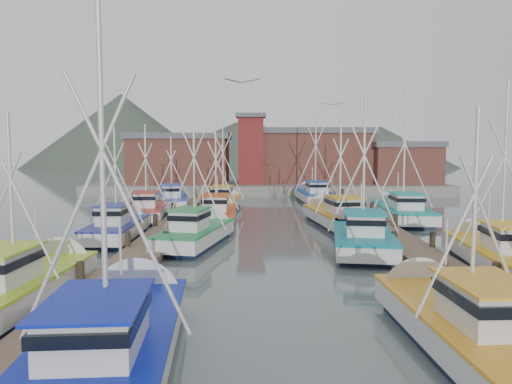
{
  "coord_description": "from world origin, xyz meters",
  "views": [
    {
      "loc": [
        -1.16,
        -27.83,
        5.54
      ],
      "look_at": [
        -1.29,
        5.82,
        2.6
      ],
      "focal_mm": 35.0,
      "sensor_mm": 36.0,
      "label": 1
    }
  ],
  "objects_px": {
    "lookout_tower": "(251,148)",
    "boat_1": "(458,322)",
    "boat_4": "(198,233)",
    "boat_8": "(217,214)",
    "boat_0": "(114,339)",
    "boat_12": "(224,202)"
  },
  "relations": [
    {
      "from": "boat_1",
      "to": "boat_4",
      "type": "bearing_deg",
      "value": 118.98
    },
    {
      "from": "boat_0",
      "to": "boat_12",
      "type": "xyz_separation_m",
      "value": [
        0.62,
        32.74,
        -0.0
      ]
    },
    {
      "from": "boat_4",
      "to": "lookout_tower",
      "type": "bearing_deg",
      "value": 96.85
    },
    {
      "from": "lookout_tower",
      "to": "boat_12",
      "type": "relative_size",
      "value": 0.9
    },
    {
      "from": "boat_1",
      "to": "boat_12",
      "type": "xyz_separation_m",
      "value": [
        -8.73,
        31.41,
        0.01
      ]
    },
    {
      "from": "lookout_tower",
      "to": "boat_1",
      "type": "xyz_separation_m",
      "value": [
        6.5,
        -47.15,
        -4.88
      ]
    },
    {
      "from": "boat_4",
      "to": "boat_8",
      "type": "bearing_deg",
      "value": 98.94
    },
    {
      "from": "boat_4",
      "to": "boat_0",
      "type": "bearing_deg",
      "value": -79.42
    },
    {
      "from": "boat_4",
      "to": "boat_12",
      "type": "bearing_deg",
      "value": 100.16
    },
    {
      "from": "boat_4",
      "to": "boat_1",
      "type": "bearing_deg",
      "value": -46.88
    },
    {
      "from": "lookout_tower",
      "to": "boat_12",
      "type": "xyz_separation_m",
      "value": [
        -2.23,
        -15.73,
        -4.87
      ]
    },
    {
      "from": "boat_0",
      "to": "boat_1",
      "type": "height_order",
      "value": "boat_0"
    },
    {
      "from": "boat_4",
      "to": "boat_12",
      "type": "height_order",
      "value": "boat_12"
    },
    {
      "from": "boat_4",
      "to": "boat_8",
      "type": "height_order",
      "value": "boat_4"
    },
    {
      "from": "boat_1",
      "to": "boat_12",
      "type": "distance_m",
      "value": 32.6
    },
    {
      "from": "boat_1",
      "to": "boat_8",
      "type": "bearing_deg",
      "value": 107.94
    },
    {
      "from": "lookout_tower",
      "to": "boat_1",
      "type": "height_order",
      "value": "lookout_tower"
    },
    {
      "from": "lookout_tower",
      "to": "boat_0",
      "type": "xyz_separation_m",
      "value": [
        -2.85,
        -48.47,
        -4.87
      ]
    },
    {
      "from": "lookout_tower",
      "to": "boat_4",
      "type": "bearing_deg",
      "value": -94.59
    },
    {
      "from": "lookout_tower",
      "to": "boat_0",
      "type": "distance_m",
      "value": 48.8
    },
    {
      "from": "boat_4",
      "to": "boat_12",
      "type": "xyz_separation_m",
      "value": [
        0.37,
        16.67,
        0.0
      ]
    },
    {
      "from": "boat_1",
      "to": "boat_12",
      "type": "relative_size",
      "value": 0.96
    }
  ]
}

